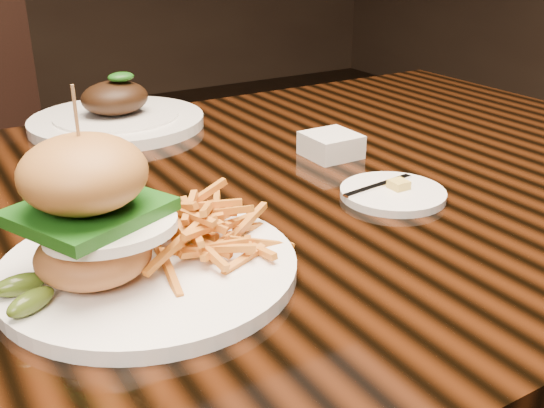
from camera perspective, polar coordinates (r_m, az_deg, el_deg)
dining_table at (r=0.83m, az=-6.72°, el=-4.65°), size 1.60×0.90×0.75m
burger_plate at (r=0.61m, az=-12.18°, el=-2.54°), size 0.29×0.29×0.19m
side_saucer at (r=0.81m, az=10.76°, el=0.97°), size 0.13×0.13×0.02m
ramekin at (r=0.94m, az=5.30°, el=5.28°), size 0.09×0.09×0.03m
far_dish at (r=1.12m, az=-13.75°, el=7.62°), size 0.29×0.29×0.09m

